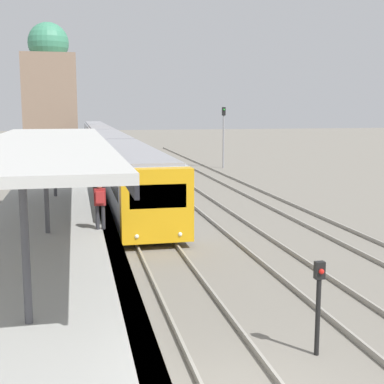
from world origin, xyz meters
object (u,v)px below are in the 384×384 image
(signal_post_near, at_px, (319,298))
(signal_mast_far, at_px, (224,130))
(train_near, at_px, (105,143))
(person_on_platform, at_px, (100,202))

(signal_post_near, bearing_deg, signal_mast_far, 77.51)
(train_near, xyz_separation_m, signal_post_near, (1.94, -42.79, -0.47))
(train_near, distance_m, signal_post_near, 42.84)
(person_on_platform, relative_size, train_near, 0.02)
(signal_mast_far, bearing_deg, person_on_platform, -114.54)
(signal_mast_far, bearing_deg, train_near, 138.10)
(person_on_platform, height_order, signal_mast_far, signal_mast_far)
(person_on_platform, distance_m, train_near, 33.92)
(person_on_platform, xyz_separation_m, signal_post_near, (3.97, -8.93, -0.62))
(train_near, xyz_separation_m, signal_mast_far, (9.53, -8.55, 1.54))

